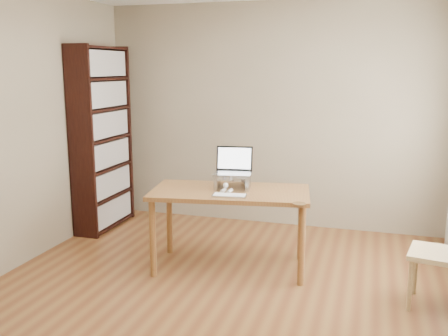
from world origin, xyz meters
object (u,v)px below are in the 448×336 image
at_px(chair, 448,248).
at_px(laptop, 234,167).
at_px(keyboard, 229,196).
at_px(cat, 233,181).
at_px(bookshelf, 102,139).
at_px(desk, 230,200).

bearing_deg(chair, laptop, 177.26).
height_order(keyboard, cat, cat).
distance_m(bookshelf, desk, 1.97).
xyz_separation_m(laptop, keyboard, (0.06, -0.36, -0.18)).
distance_m(desk, cat, 0.20).
bearing_deg(chair, desk, -178.50).
xyz_separation_m(bookshelf, desk, (1.76, -0.78, -0.39)).
distance_m(keyboard, cat, 0.34).
bearing_deg(keyboard, laptop, 91.98).
distance_m(cat, chair, 1.91).
bearing_deg(keyboard, desk, 97.54).
relative_size(desk, cat, 3.15).
xyz_separation_m(keyboard, cat, (-0.06, 0.33, 0.06)).
bearing_deg(bookshelf, keyboard, -28.79).
bearing_deg(chair, bookshelf, 173.88).
distance_m(bookshelf, laptop, 1.88).
bearing_deg(desk, chair, -17.59).
xyz_separation_m(desk, chair, (1.83, -0.29, -0.16)).
bearing_deg(bookshelf, desk, -23.87).
height_order(laptop, chair, laptop).
relative_size(laptop, cat, 0.77).
height_order(keyboard, chair, chair).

